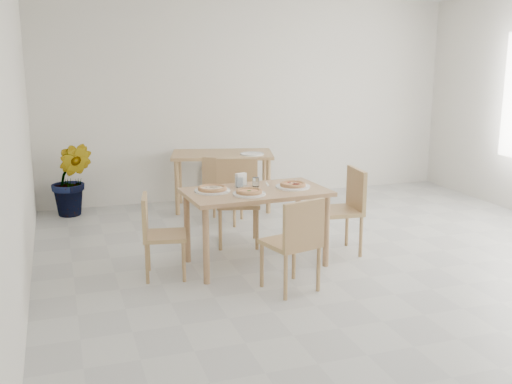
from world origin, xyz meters
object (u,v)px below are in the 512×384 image
object	(u,v)px
pizza_mushroom	(212,188)
napkin_holder	(241,180)
plate_empty	(252,154)
chair_back_s	(222,185)
chair_south	(296,238)
plate_pepperoni	(293,187)
chair_north	(238,195)
potted_plant	(72,179)
second_table	(222,160)
main_table	(256,200)
pizza_margherita	(249,191)
plate_margherita	(249,194)
chair_west	(157,230)
pizza_pepperoni	(293,184)
tumbler_b	(239,182)
chair_east	(345,204)
chair_back_n	(219,160)
tumbler_a	(256,182)
plate_mushroom	(212,191)

from	to	relation	value
pizza_mushroom	napkin_holder	xyz separation A→B (m)	(0.32, 0.12, 0.03)
napkin_holder	plate_empty	size ratio (longest dim) A/B	0.44
pizza_mushroom	chair_back_s	bearing A→B (deg)	71.16
chair_south	plate_pepperoni	size ratio (longest dim) A/B	2.49
napkin_holder	plate_empty	distance (m)	1.90
chair_north	potted_plant	world-z (taller)	potted_plant
pizza_mushroom	second_table	distance (m)	2.26
main_table	potted_plant	size ratio (longest dim) A/B	1.48
second_table	potted_plant	xyz separation A→B (m)	(-1.92, 0.25, -0.18)
main_table	pizza_margherita	world-z (taller)	pizza_margherita
potted_plant	plate_margherita	bearing A→B (deg)	-60.00
chair_west	pizza_pepperoni	world-z (taller)	pizza_pepperoni
chair_south	second_table	world-z (taller)	chair_south
chair_back_s	plate_empty	size ratio (longest dim) A/B	2.76
tumbler_b	chair_east	bearing A→B (deg)	-6.17
plate_pepperoni	chair_back_n	bearing A→B (deg)	88.96
chair_east	pizza_pepperoni	distance (m)	0.67
potted_plant	second_table	bearing A→B (deg)	-7.43
plate_pepperoni	napkin_holder	size ratio (longest dim) A/B	2.50
pizza_mushroom	plate_empty	bearing A→B (deg)	61.62
chair_back_s	chair_east	bearing A→B (deg)	154.35
pizza_pepperoni	chair_back_n	xyz separation A→B (m)	(0.05, 2.96, -0.26)
main_table	tumbler_b	size ratio (longest dim) A/B	14.21
tumbler_a	napkin_holder	xyz separation A→B (m)	(-0.14, 0.04, 0.02)
pizza_pepperoni	napkin_holder	bearing A→B (deg)	156.40
chair_back_n	chair_north	bearing A→B (deg)	-78.96
napkin_holder	second_table	bearing A→B (deg)	60.46
second_table	chair_back_n	distance (m)	0.76
chair_south	potted_plant	world-z (taller)	potted_plant
chair_west	napkin_holder	xyz separation A→B (m)	(0.89, 0.23, 0.36)
main_table	second_table	distance (m)	2.24
chair_west	tumbler_b	bearing A→B (deg)	-65.86
pizza_mushroom	chair_back_n	bearing A→B (deg)	73.60
main_table	chair_south	distance (m)	0.81
chair_west	chair_back_n	size ratio (longest dim) A/B	0.87
plate_margherita	chair_back_n	world-z (taller)	chair_back_n
tumbler_b	chair_back_s	distance (m)	1.35
plate_mushroom	napkin_holder	distance (m)	0.35
pizza_margherita	second_table	size ratio (longest dim) A/B	0.21
second_table	chair_back_s	bearing A→B (deg)	-91.27
napkin_holder	chair_back_n	distance (m)	2.82
pizza_mushroom	plate_empty	distance (m)	2.15
chair_east	chair_back_s	distance (m)	1.70
pizza_pepperoni	tumbler_a	xyz separation A→B (m)	(-0.33, 0.17, 0.01)
tumbler_b	chair_back_n	size ratio (longest dim) A/B	0.11
chair_west	second_table	bearing A→B (deg)	-18.41
chair_east	plate_mushroom	size ratio (longest dim) A/B	2.59
plate_pepperoni	pizza_pepperoni	world-z (taller)	pizza_pepperoni
plate_mushroom	tumbler_b	world-z (taller)	tumbler_b
plate_mushroom	plate_margherita	bearing A→B (deg)	-38.73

